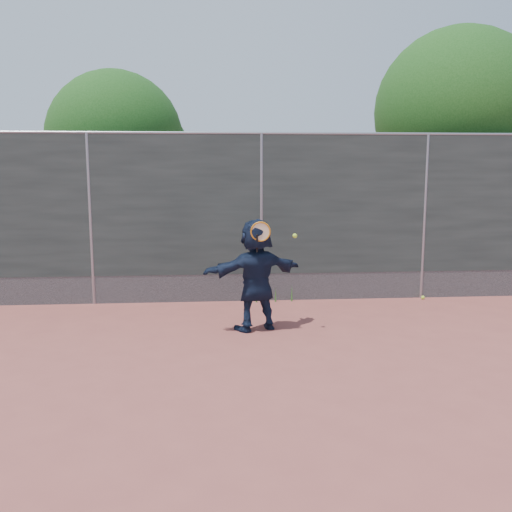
{
  "coord_description": "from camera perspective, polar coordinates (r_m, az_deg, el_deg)",
  "views": [
    {
      "loc": [
        -0.91,
        -6.63,
        2.45
      ],
      "look_at": [
        -0.24,
        1.67,
        1.12
      ],
      "focal_mm": 40.0,
      "sensor_mm": 36.0,
      "label": 1
    }
  ],
  "objects": [
    {
      "name": "ball_ground",
      "position": [
        10.98,
        16.35,
        -4.0
      ],
      "size": [
        0.07,
        0.07,
        0.07
      ],
      "primitive_type": "sphere",
      "color": "#BAED34",
      "rests_on": "ground"
    },
    {
      "name": "player",
      "position": [
        8.48,
        -0.0,
        -1.87
      ],
      "size": [
        1.63,
        0.99,
        1.68
      ],
      "primitive_type": "imported",
      "rotation": [
        0.0,
        0.0,
        3.49
      ],
      "color": "#131E36",
      "rests_on": "ground"
    },
    {
      "name": "fence",
      "position": [
        10.21,
        0.53,
        4.21
      ],
      "size": [
        20.0,
        0.06,
        3.03
      ],
      "color": "#38423D",
      "rests_on": "ground"
    },
    {
      "name": "tree_right",
      "position": [
        13.62,
        20.19,
        12.93
      ],
      "size": [
        3.78,
        3.6,
        5.39
      ],
      "color": "#382314",
      "rests_on": "ground"
    },
    {
      "name": "tree_left",
      "position": [
        13.33,
        -13.2,
        10.96
      ],
      "size": [
        3.15,
        3.0,
        4.53
      ],
      "color": "#382314",
      "rests_on": "ground"
    },
    {
      "name": "ground",
      "position": [
        7.13,
        3.08,
        -11.04
      ],
      "size": [
        80.0,
        80.0,
        0.0
      ],
      "primitive_type": "plane",
      "color": "#9E4C42",
      "rests_on": "ground"
    },
    {
      "name": "weed_clump",
      "position": [
        10.35,
        2.21,
        -3.86
      ],
      "size": [
        0.68,
        0.07,
        0.3
      ],
      "color": "#387226",
      "rests_on": "ground"
    },
    {
      "name": "swing_action",
      "position": [
        8.2,
        0.79,
        2.29
      ],
      "size": [
        0.68,
        0.13,
        0.51
      ],
      "color": "#C77112",
      "rests_on": "ground"
    }
  ]
}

